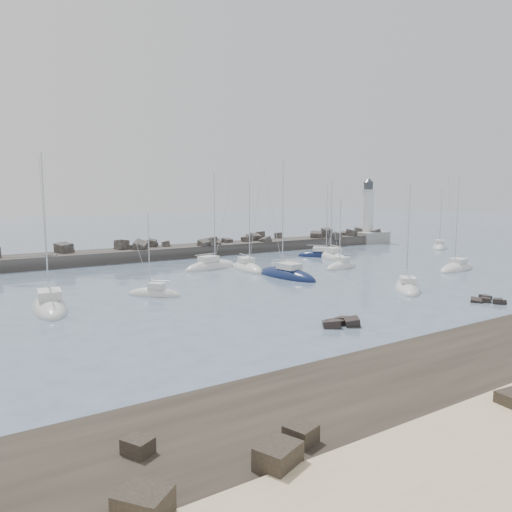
{
  "coord_description": "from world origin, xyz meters",
  "views": [
    {
      "loc": [
        -32.47,
        -39.26,
        10.95
      ],
      "look_at": [
        1.08,
        12.0,
        3.01
      ],
      "focal_mm": 35.0,
      "sensor_mm": 36.0,
      "label": 1
    }
  ],
  "objects_px": {
    "sailboat_6": "(247,269)",
    "sailboat_10": "(333,258)",
    "sailboat_3": "(50,308)",
    "sailboat_8": "(322,256)",
    "sailboat_13": "(287,276)",
    "sailboat_5": "(154,294)",
    "sailboat_4": "(211,267)",
    "sailboat_12": "(439,248)",
    "sailboat_11": "(457,269)",
    "sailboat_7": "(407,289)",
    "lighthouse": "(367,228)",
    "sailboat_9": "(342,267)"
  },
  "relations": [
    {
      "from": "sailboat_4",
      "to": "sailboat_7",
      "type": "distance_m",
      "value": 28.18
    },
    {
      "from": "lighthouse",
      "to": "sailboat_13",
      "type": "bearing_deg",
      "value": -147.45
    },
    {
      "from": "sailboat_7",
      "to": "sailboat_13",
      "type": "distance_m",
      "value": 15.42
    },
    {
      "from": "sailboat_4",
      "to": "sailboat_13",
      "type": "relative_size",
      "value": 0.92
    },
    {
      "from": "sailboat_4",
      "to": "sailboat_9",
      "type": "distance_m",
      "value": 18.79
    },
    {
      "from": "lighthouse",
      "to": "sailboat_12",
      "type": "relative_size",
      "value": 1.18
    },
    {
      "from": "sailboat_10",
      "to": "sailboat_13",
      "type": "bearing_deg",
      "value": -148.84
    },
    {
      "from": "sailboat_12",
      "to": "sailboat_6",
      "type": "bearing_deg",
      "value": -177.34
    },
    {
      "from": "lighthouse",
      "to": "sailboat_10",
      "type": "relative_size",
      "value": 1.04
    },
    {
      "from": "sailboat_4",
      "to": "sailboat_13",
      "type": "xyz_separation_m",
      "value": [
        4.65,
        -11.89,
        -0.0
      ]
    },
    {
      "from": "sailboat_11",
      "to": "sailboat_3",
      "type": "bearing_deg",
      "value": 173.35
    },
    {
      "from": "sailboat_5",
      "to": "sailboat_10",
      "type": "height_order",
      "value": "sailboat_10"
    },
    {
      "from": "sailboat_4",
      "to": "sailboat_6",
      "type": "bearing_deg",
      "value": -47.31
    },
    {
      "from": "sailboat_6",
      "to": "sailboat_13",
      "type": "bearing_deg",
      "value": -82.9
    },
    {
      "from": "sailboat_13",
      "to": "sailboat_6",
      "type": "bearing_deg",
      "value": 97.1
    },
    {
      "from": "sailboat_3",
      "to": "sailboat_12",
      "type": "bearing_deg",
      "value": 9.24
    },
    {
      "from": "sailboat_3",
      "to": "sailboat_11",
      "type": "bearing_deg",
      "value": -6.65
    },
    {
      "from": "sailboat_4",
      "to": "sailboat_3",
      "type": "bearing_deg",
      "value": -150.52
    },
    {
      "from": "sailboat_7",
      "to": "sailboat_13",
      "type": "bearing_deg",
      "value": 114.19
    },
    {
      "from": "sailboat_7",
      "to": "sailboat_12",
      "type": "bearing_deg",
      "value": 32.36
    },
    {
      "from": "sailboat_5",
      "to": "sailboat_6",
      "type": "bearing_deg",
      "value": 28.23
    },
    {
      "from": "sailboat_11",
      "to": "sailboat_13",
      "type": "xyz_separation_m",
      "value": [
        -23.86,
        8.11,
        0.02
      ]
    },
    {
      "from": "sailboat_5",
      "to": "sailboat_13",
      "type": "height_order",
      "value": "sailboat_13"
    },
    {
      "from": "lighthouse",
      "to": "sailboat_11",
      "type": "bearing_deg",
      "value": -117.03
    },
    {
      "from": "lighthouse",
      "to": "sailboat_7",
      "type": "relative_size",
      "value": 1.14
    },
    {
      "from": "sailboat_4",
      "to": "sailboat_9",
      "type": "relative_size",
      "value": 1.35
    },
    {
      "from": "sailboat_8",
      "to": "lighthouse",
      "type": "bearing_deg",
      "value": 28.95
    },
    {
      "from": "sailboat_3",
      "to": "sailboat_8",
      "type": "height_order",
      "value": "sailboat_3"
    },
    {
      "from": "sailboat_3",
      "to": "sailboat_6",
      "type": "distance_m",
      "value": 29.79
    },
    {
      "from": "sailboat_8",
      "to": "sailboat_13",
      "type": "bearing_deg",
      "value": -142.82
    },
    {
      "from": "sailboat_6",
      "to": "sailboat_12",
      "type": "xyz_separation_m",
      "value": [
        45.32,
        2.11,
        0.0
      ]
    },
    {
      "from": "sailboat_5",
      "to": "sailboat_6",
      "type": "distance_m",
      "value": 19.99
    },
    {
      "from": "sailboat_11",
      "to": "sailboat_12",
      "type": "relative_size",
      "value": 1.14
    },
    {
      "from": "sailboat_8",
      "to": "sailboat_12",
      "type": "bearing_deg",
      "value": -6.43
    },
    {
      "from": "sailboat_3",
      "to": "sailboat_11",
      "type": "height_order",
      "value": "sailboat_3"
    },
    {
      "from": "lighthouse",
      "to": "sailboat_8",
      "type": "xyz_separation_m",
      "value": [
        -24.29,
        -13.44,
        -2.95
      ]
    },
    {
      "from": "sailboat_9",
      "to": "sailboat_11",
      "type": "xyz_separation_m",
      "value": [
        12.61,
        -9.99,
        -0.02
      ]
    },
    {
      "from": "sailboat_10",
      "to": "sailboat_11",
      "type": "relative_size",
      "value": 1.0
    },
    {
      "from": "lighthouse",
      "to": "sailboat_4",
      "type": "xyz_separation_m",
      "value": [
        -46.18,
        -14.62,
        -2.94
      ]
    },
    {
      "from": "sailboat_3",
      "to": "sailboat_8",
      "type": "xyz_separation_m",
      "value": [
        46.33,
        15.01,
        -0.01
      ]
    },
    {
      "from": "sailboat_6",
      "to": "sailboat_10",
      "type": "height_order",
      "value": "sailboat_10"
    },
    {
      "from": "sailboat_6",
      "to": "sailboat_7",
      "type": "height_order",
      "value": "sailboat_6"
    },
    {
      "from": "sailboat_8",
      "to": "sailboat_13",
      "type": "height_order",
      "value": "sailboat_13"
    },
    {
      "from": "sailboat_3",
      "to": "sailboat_5",
      "type": "xyz_separation_m",
      "value": [
        10.5,
        0.39,
        -0.02
      ]
    },
    {
      "from": "sailboat_6",
      "to": "sailboat_9",
      "type": "bearing_deg",
      "value": -26.23
    },
    {
      "from": "sailboat_3",
      "to": "sailboat_11",
      "type": "distance_m",
      "value": 53.32
    },
    {
      "from": "sailboat_3",
      "to": "sailboat_13",
      "type": "height_order",
      "value": "sailboat_13"
    },
    {
      "from": "sailboat_4",
      "to": "sailboat_13",
      "type": "distance_m",
      "value": 12.77
    },
    {
      "from": "sailboat_3",
      "to": "sailboat_13",
      "type": "bearing_deg",
      "value": 3.8
    },
    {
      "from": "sailboat_3",
      "to": "sailboat_8",
      "type": "distance_m",
      "value": 48.7
    }
  ]
}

